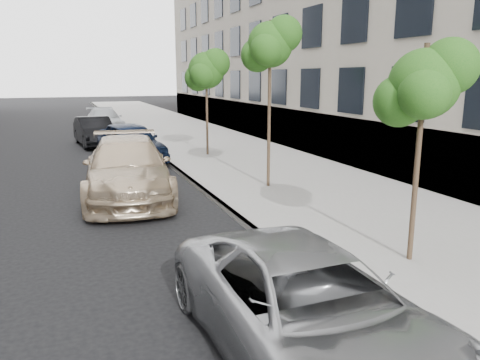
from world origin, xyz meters
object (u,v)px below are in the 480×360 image
tree_far (207,70)px  sedan_blue (131,142)px  tree_near (425,84)px  sedan_black (95,131)px  sedan_rear (105,120)px  tree_mid (271,45)px  minivan (308,309)px  suv (128,168)px

tree_far → sedan_blue: tree_far is taller
tree_near → tree_far: tree_far is taller
tree_near → sedan_black: (-4.40, 18.51, -2.67)m
tree_near → sedan_black: tree_near is taller
sedan_blue → sedan_rear: 11.61m
tree_mid → sedan_rear: bearing=100.3°
tree_far → sedan_blue: 4.45m
tree_near → sedan_blue: bearing=104.1°
tree_mid → minivan: 9.84m
sedan_blue → sedan_black: bearing=92.1°
sedan_black → minivan: bearing=-92.7°
minivan → sedan_blue: 15.23m
sedan_blue → sedan_black: (-1.08, 5.26, -0.09)m
sedan_blue → sedan_black: sedan_blue is taller
tree_mid → sedan_rear: 19.03m
tree_far → sedan_black: bearing=128.6°
tree_far → sedan_black: size_ratio=1.02×
suv → tree_far: bearing=59.9°
suv → sedan_black: size_ratio=1.34×
tree_far → minivan: size_ratio=0.90×
sedan_blue → sedan_rear: (0.00, 11.61, -0.09)m
tree_far → suv: 7.74m
minivan → sedan_blue: sedan_blue is taller
tree_far → suv: size_ratio=0.76×
sedan_black → sedan_rear: (1.08, 6.35, -0.01)m
tree_near → minivan: 4.71m
sedan_black → sedan_rear: size_ratio=0.89×
tree_mid → sedan_black: bearing=110.1°
tree_near → tree_far: 13.01m
sedan_blue → tree_mid: bearing=-73.3°
tree_far → tree_near: bearing=-90.0°
suv → sedan_black: (-0.13, 11.28, -0.13)m
tree_mid → suv: 5.62m
tree_near → minivan: size_ratio=0.80×
tree_near → tree_mid: (0.00, 6.50, 1.04)m
minivan → sedan_blue: bearing=89.0°
tree_near → sedan_rear: (-3.33, 24.86, -2.67)m
suv → sedan_rear: size_ratio=1.19×
sedan_black → sedan_rear: bearing=74.6°
tree_near → suv: tree_near is taller
sedan_rear → suv: bearing=-95.3°
tree_far → sedan_black: tree_far is taller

